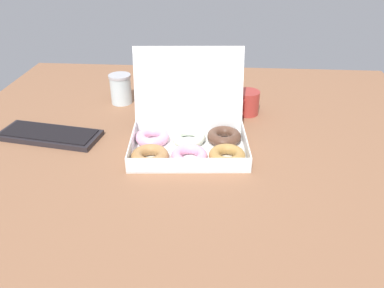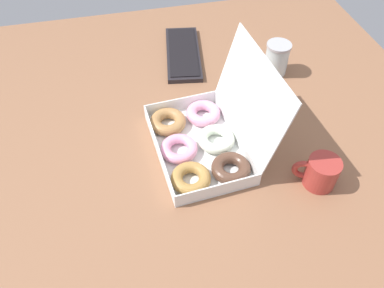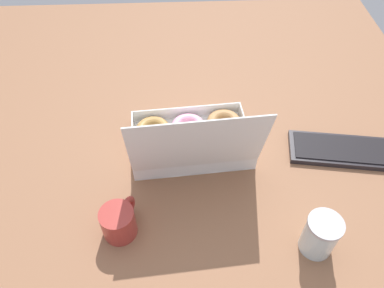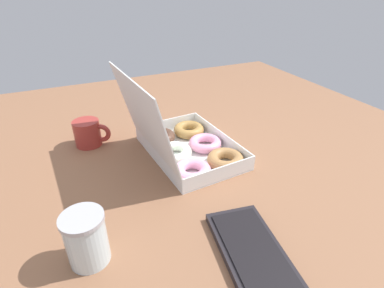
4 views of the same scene
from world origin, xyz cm
name	(u,v)px [view 2 (image 2 of 4)]	position (x,y,z in cm)	size (l,w,h in cm)	color
ground_plane	(187,157)	(0.00, 0.00, -1.00)	(180.00, 180.00, 2.00)	#8D5F42
donut_box	(203,139)	(-2.04, 5.30, 3.51)	(39.79, 35.92, 29.53)	white
keyboard	(183,53)	(-50.86, 9.65, 1.06)	(36.65, 18.33, 2.20)	black
coffee_mug	(320,172)	(18.43, 33.99, 4.72)	(9.12, 12.41, 9.20)	#A7352E
glass_jar	(277,58)	(-32.79, 41.12, 6.10)	(8.95, 8.95, 12.10)	silver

